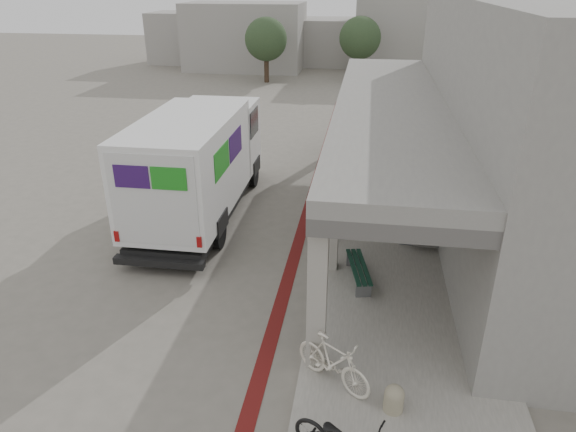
% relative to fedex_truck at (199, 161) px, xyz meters
% --- Properties ---
extents(ground, '(120.00, 120.00, 0.00)m').
position_rel_fedex_truck_xyz_m(ground, '(2.57, -3.61, -1.93)').
color(ground, slate).
rests_on(ground, ground).
extents(bike_lane_stripe, '(0.35, 40.00, 0.01)m').
position_rel_fedex_truck_xyz_m(bike_lane_stripe, '(3.57, -1.61, -1.92)').
color(bike_lane_stripe, '#5F1413').
rests_on(bike_lane_stripe, ground).
extents(sidewalk, '(4.40, 28.00, 0.12)m').
position_rel_fedex_truck_xyz_m(sidewalk, '(6.57, -3.61, -1.87)').
color(sidewalk, gray).
rests_on(sidewalk, ground).
extents(transit_building, '(7.60, 17.00, 7.00)m').
position_rel_fedex_truck_xyz_m(transit_building, '(9.40, 0.89, 1.47)').
color(transit_building, gray).
rests_on(transit_building, ground).
extents(distant_backdrop, '(28.00, 10.00, 6.50)m').
position_rel_fedex_truck_xyz_m(distant_backdrop, '(-0.27, 32.28, 0.78)').
color(distant_backdrop, '#999690').
rests_on(distant_backdrop, ground).
extents(tree_left, '(3.20, 3.20, 4.80)m').
position_rel_fedex_truck_xyz_m(tree_left, '(-2.43, 24.39, 1.25)').
color(tree_left, '#38281C').
rests_on(tree_left, ground).
extents(tree_mid, '(3.20, 3.20, 4.80)m').
position_rel_fedex_truck_xyz_m(tree_mid, '(4.57, 26.39, 1.25)').
color(tree_mid, '#38281C').
rests_on(tree_mid, ground).
extents(tree_right, '(3.20, 3.20, 4.80)m').
position_rel_fedex_truck_xyz_m(tree_right, '(12.57, 25.39, 1.25)').
color(tree_right, '#38281C').
rests_on(tree_right, ground).
extents(fedex_truck, '(2.73, 8.50, 3.62)m').
position_rel_fedex_truck_xyz_m(fedex_truck, '(0.00, 0.00, 0.00)').
color(fedex_truck, black).
rests_on(fedex_truck, ground).
extents(bench, '(0.76, 1.91, 0.44)m').
position_rel_fedex_truck_xyz_m(bench, '(5.47, -3.70, -1.49)').
color(bench, slate).
rests_on(bench, sidewalk).
extents(bollard_near, '(0.38, 0.38, 0.56)m').
position_rel_fedex_truck_xyz_m(bollard_near, '(6.25, -8.17, -1.52)').
color(bollard_near, gray).
rests_on(bollard_near, sidewalk).
extents(bollard_far, '(0.39, 0.39, 0.58)m').
position_rel_fedex_truck_xyz_m(bollard_far, '(4.67, -1.22, -1.51)').
color(bollard_far, gray).
rests_on(bollard_far, sidewalk).
extents(utility_cabinet, '(0.44, 0.58, 0.97)m').
position_rel_fedex_truck_xyz_m(utility_cabinet, '(6.87, -1.21, -1.32)').
color(utility_cabinet, slate).
rests_on(utility_cabinet, sidewalk).
extents(bicycle_cream, '(1.76, 1.45, 1.08)m').
position_rel_fedex_truck_xyz_m(bicycle_cream, '(5.07, -7.65, -1.27)').
color(bicycle_cream, silver).
rests_on(bicycle_cream, sidewalk).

